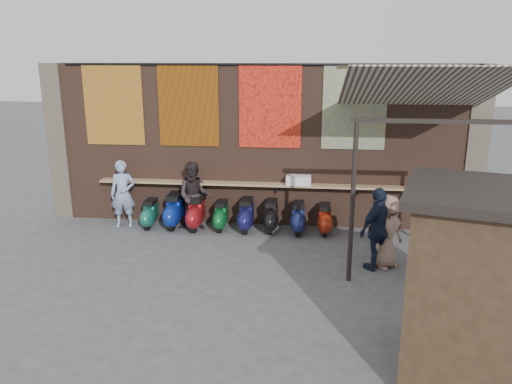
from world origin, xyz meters
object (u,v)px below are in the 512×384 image
(scooter_stool_2, at_px, (196,213))
(scooter_stool_7, at_px, (325,219))
(shopper_tan, at_px, (386,231))
(shopper_navy, at_px, (378,229))
(scooter_stool_5, at_px, (271,216))
(diner_right, at_px, (194,196))
(diner_left, at_px, (123,194))
(shopper_grey, at_px, (455,254))
(scooter_stool_6, at_px, (298,218))
(scooter_stool_0, at_px, (150,214))
(scooter_stool_4, at_px, (246,215))
(scooter_stool_1, at_px, (174,211))
(scooter_stool_3, at_px, (221,216))
(market_stall, at_px, (503,294))
(shelf_box, at_px, (299,180))

(scooter_stool_2, distance_m, scooter_stool_7, 3.17)
(shopper_tan, bearing_deg, shopper_navy, 173.17)
(scooter_stool_5, height_order, diner_right, diner_right)
(scooter_stool_7, height_order, diner_left, diner_left)
(scooter_stool_2, height_order, shopper_grey, shopper_grey)
(scooter_stool_6, height_order, shopper_grey, shopper_grey)
(scooter_stool_2, height_order, shopper_tan, shopper_tan)
(scooter_stool_0, bearing_deg, shopper_navy, -20.16)
(shopper_grey, bearing_deg, scooter_stool_4, -37.60)
(scooter_stool_2, relative_size, shopper_navy, 0.51)
(scooter_stool_2, distance_m, shopper_grey, 6.17)
(scooter_stool_4, distance_m, diner_right, 1.36)
(scooter_stool_1, distance_m, scooter_stool_6, 3.10)
(scooter_stool_3, relative_size, shopper_grey, 0.46)
(market_stall, bearing_deg, scooter_stool_4, 142.08)
(shopper_tan, distance_m, market_stall, 3.73)
(shelf_box, relative_size, scooter_stool_6, 0.77)
(diner_right, bearing_deg, scooter_stool_2, -44.44)
(scooter_stool_0, height_order, scooter_stool_6, scooter_stool_6)
(scooter_stool_0, bearing_deg, shopper_tan, -18.37)
(scooter_stool_2, bearing_deg, scooter_stool_0, 179.71)
(shopper_grey, distance_m, shopper_tan, 1.58)
(shopper_tan, bearing_deg, scooter_stool_1, 117.50)
(diner_left, bearing_deg, scooter_stool_6, -11.82)
(scooter_stool_0, relative_size, scooter_stool_6, 0.93)
(shelf_box, relative_size, scooter_stool_3, 0.82)
(scooter_stool_2, bearing_deg, shopper_navy, -25.17)
(scooter_stool_1, bearing_deg, scooter_stool_4, -1.68)
(scooter_stool_4, distance_m, scooter_stool_6, 1.28)
(shelf_box, distance_m, diner_right, 2.59)
(scooter_stool_4, height_order, shopper_navy, shopper_navy)
(scooter_stool_6, bearing_deg, scooter_stool_7, 3.53)
(diner_left, bearing_deg, shelf_box, -7.36)
(scooter_stool_1, distance_m, scooter_stool_7, 3.74)
(shelf_box, distance_m, shopper_tan, 2.88)
(market_stall, bearing_deg, scooter_stool_1, 152.38)
(scooter_stool_6, bearing_deg, scooter_stool_3, 178.52)
(scooter_stool_6, relative_size, diner_left, 0.47)
(scooter_stool_0, height_order, scooter_stool_7, scooter_stool_7)
(scooter_stool_3, relative_size, scooter_stool_7, 0.99)
(scooter_stool_0, xyz_separation_m, shopper_tan, (5.53, -1.84, 0.42))
(scooter_stool_1, distance_m, market_stall, 8.06)
(shelf_box, bearing_deg, scooter_stool_5, -157.40)
(shopper_grey, bearing_deg, diner_left, -23.92)
(scooter_stool_3, height_order, shopper_tan, shopper_tan)
(scooter_stool_7, bearing_deg, scooter_stool_4, -179.59)
(shopper_navy, bearing_deg, scooter_stool_6, -92.04)
(scooter_stool_3, bearing_deg, shopper_grey, -33.17)
(scooter_stool_7, bearing_deg, shopper_navy, -63.40)
(scooter_stool_1, relative_size, scooter_stool_2, 1.04)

